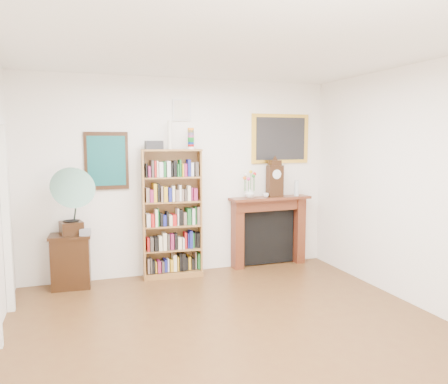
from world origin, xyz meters
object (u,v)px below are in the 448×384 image
object	(u,v)px
bottle_right	(296,189)
mantel_clock	(275,179)
side_cabinet	(71,261)
cd_stack	(85,232)
teacup	(266,195)
flower_vase	(250,193)
fireplace	(268,225)
bookshelf	(172,206)
bottle_left	(297,188)
gramophone	(70,198)

from	to	relation	value
bottle_right	mantel_clock	bearing A→B (deg)	-179.44
side_cabinet	cd_stack	size ratio (longest dim) A/B	5.91
teacup	mantel_clock	bearing A→B (deg)	12.98
side_cabinet	teacup	xyz separation A→B (m)	(2.80, 0.02, 0.75)
flower_vase	bottle_right	size ratio (longest dim) A/B	0.75
mantel_clock	bottle_right	bearing A→B (deg)	-2.47
mantel_clock	bottle_right	xyz separation A→B (m)	(0.37, 0.00, -0.17)
fireplace	cd_stack	distance (m)	2.71
bookshelf	cd_stack	distance (m)	1.21
side_cabinet	bookshelf	bearing A→B (deg)	5.71
fireplace	bottle_right	distance (m)	0.70
bookshelf	mantel_clock	distance (m)	1.63
bookshelf	bottle_left	size ratio (longest dim) A/B	8.66
bookshelf	side_cabinet	bearing A→B (deg)	-172.54
bottle_left	mantel_clock	bearing A→B (deg)	179.41
gramophone	mantel_clock	size ratio (longest dim) A/B	1.60
fireplace	flower_vase	distance (m)	0.62
flower_vase	bottle_left	size ratio (longest dim) A/B	0.63
mantel_clock	flower_vase	distance (m)	0.45
side_cabinet	bottle_left	size ratio (longest dim) A/B	2.95
cd_stack	bottle_right	distance (m)	3.17
gramophone	flower_vase	xyz separation A→B (m)	(2.53, 0.19, -0.06)
bottle_right	bottle_left	bearing A→B (deg)	-50.12
fireplace	flower_vase	size ratio (longest dim) A/B	8.48
bottle_left	bottle_right	bearing A→B (deg)	129.88
cd_stack	teacup	xyz separation A→B (m)	(2.61, 0.14, 0.36)
fireplace	bookshelf	bearing A→B (deg)	-179.41
gramophone	bottle_left	bearing A→B (deg)	-8.43
bottle_left	cd_stack	bearing A→B (deg)	-176.84
teacup	bottle_left	distance (m)	0.54
side_cabinet	mantel_clock	world-z (taller)	mantel_clock
flower_vase	bottle_right	world-z (taller)	bottle_right
bookshelf	teacup	bearing A→B (deg)	5.17
side_cabinet	fireplace	distance (m)	2.90
side_cabinet	teacup	world-z (taller)	teacup
mantel_clock	fireplace	bearing A→B (deg)	141.72
side_cabinet	gramophone	size ratio (longest dim) A/B	0.80
fireplace	bottle_right	bearing A→B (deg)	-8.42
mantel_clock	side_cabinet	bearing A→B (deg)	178.17
flower_vase	bookshelf	bearing A→B (deg)	-178.83
side_cabinet	bottle_left	xyz separation A→B (m)	(3.33, 0.06, 0.84)
gramophone	mantel_clock	distance (m)	2.95
bottle_right	bookshelf	bearing A→B (deg)	-179.25
teacup	bottle_right	bearing A→B (deg)	4.44
mantel_clock	teacup	xyz separation A→B (m)	(-0.16, -0.04, -0.23)
gramophone	teacup	distance (m)	2.78
bookshelf	cd_stack	xyz separation A→B (m)	(-1.18, -0.16, -0.26)
fireplace	gramophone	distance (m)	2.93
mantel_clock	teacup	bearing A→B (deg)	-170.05
mantel_clock	bottle_left	bearing A→B (deg)	-3.63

